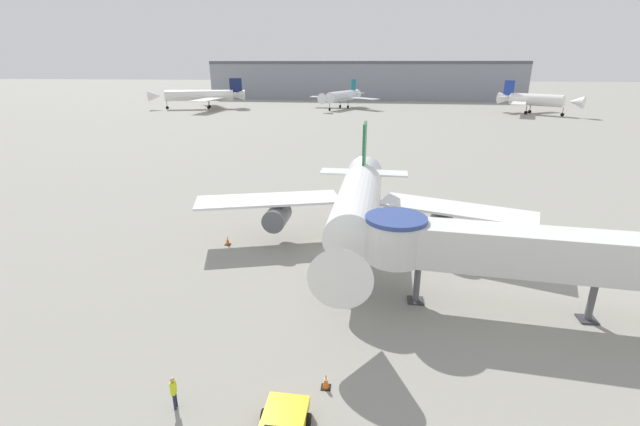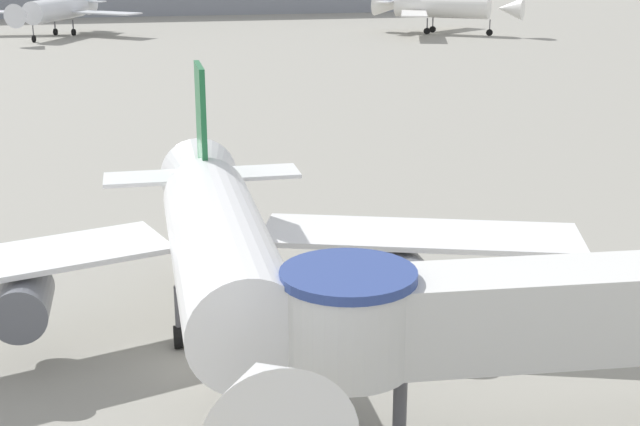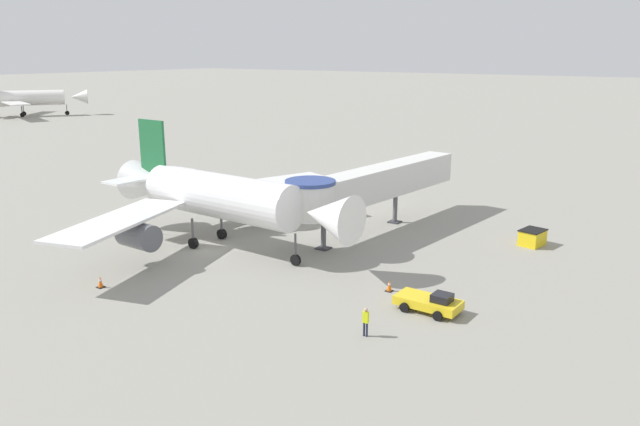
{
  "view_description": "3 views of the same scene",
  "coord_description": "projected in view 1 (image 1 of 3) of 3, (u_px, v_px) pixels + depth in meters",
  "views": [
    {
      "loc": [
        2.73,
        -34.24,
        15.71
      ],
      "look_at": [
        -1.57,
        -2.76,
        4.57
      ],
      "focal_mm": 24.0,
      "sensor_mm": 36.0,
      "label": 1
    },
    {
      "loc": [
        -2.1,
        -30.99,
        15.45
      ],
      "look_at": [
        5.03,
        0.35,
        5.59
      ],
      "focal_mm": 50.0,
      "sensor_mm": 36.0,
      "label": 2
    },
    {
      "loc": [
        -35.23,
        -36.16,
        16.2
      ],
      "look_at": [
        7.19,
        -6.09,
        2.63
      ],
      "focal_mm": 35.0,
      "sensor_mm": 36.0,
      "label": 3
    }
  ],
  "objects": [
    {
      "name": "background_jet_teal_tail",
      "position": [
        342.0,
        96.0,
        155.92
      ],
      "size": [
        26.13,
        26.09,
        10.15
      ],
      "rotation": [
        0.0,
        0.0,
        -0.4
      ],
      "color": "silver",
      "rests_on": "ground_plane"
    },
    {
      "name": "ground_crew_marshaller",
      "position": [
        174.0,
        391.0,
        20.3
      ],
      "size": [
        0.23,
        0.36,
        1.78
      ],
      "rotation": [
        0.0,
        0.0,
        4.82
      ],
      "color": "#1E2338",
      "rests_on": "ground_plane"
    },
    {
      "name": "background_jet_navy_tail",
      "position": [
        202.0,
        96.0,
        155.75
      ],
      "size": [
        33.95,
        36.78,
        10.68
      ],
      "rotation": [
        0.0,
        0.0,
        -1.28
      ],
      "color": "white",
      "rests_on": "ground_plane"
    },
    {
      "name": "background_jet_blue_tail",
      "position": [
        535.0,
        100.0,
        138.54
      ],
      "size": [
        23.53,
        24.93,
        10.42
      ],
      "rotation": [
        0.0,
        0.0,
        0.94
      ],
      "color": "white",
      "rests_on": "ground_plane"
    },
    {
      "name": "traffic_cone_port_wing",
      "position": [
        228.0,
        241.0,
        39.09
      ],
      "size": [
        0.51,
        0.51,
        0.83
      ],
      "color": "black",
      "rests_on": "ground_plane"
    },
    {
      "name": "terminal_building",
      "position": [
        364.0,
        80.0,
        199.1
      ],
      "size": [
        141.31,
        20.05,
        16.78
      ],
      "color": "gray",
      "rests_on": "ground_plane"
    },
    {
      "name": "traffic_cone_near_nose",
      "position": [
        326.0,
        381.0,
        21.79
      ],
      "size": [
        0.5,
        0.5,
        0.82
      ],
      "color": "black",
      "rests_on": "ground_plane"
    },
    {
      "name": "traffic_cone_starboard_wing",
      "position": [
        504.0,
        271.0,
        33.56
      ],
      "size": [
        0.4,
        0.4,
        0.66
      ],
      "color": "black",
      "rests_on": "ground_plane"
    },
    {
      "name": "main_airplane",
      "position": [
        358.0,
        205.0,
        36.25
      ],
      "size": [
        30.43,
        24.72,
        10.25
      ],
      "rotation": [
        0.0,
        0.0,
        -0.02
      ],
      "color": "white",
      "rests_on": "ground_plane"
    },
    {
      "name": "ground_plane",
      "position": [
        342.0,
        253.0,
        37.56
      ],
      "size": [
        800.0,
        800.0,
        0.0
      ],
      "primitive_type": "plane",
      "color": "gray"
    },
    {
      "name": "jet_bridge",
      "position": [
        522.0,
        251.0,
        27.12
      ],
      "size": [
        23.01,
        5.03,
        6.16
      ],
      "rotation": [
        0.0,
        0.0,
        -0.08
      ],
      "color": "silver",
      "rests_on": "ground_plane"
    }
  ]
}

